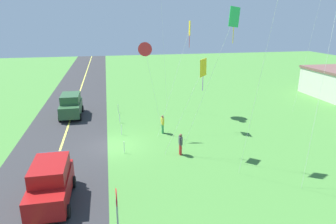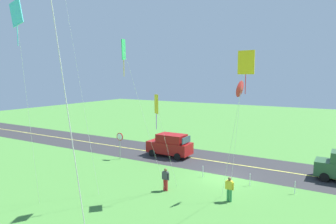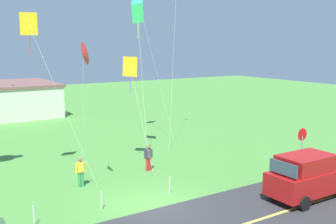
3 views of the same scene
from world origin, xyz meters
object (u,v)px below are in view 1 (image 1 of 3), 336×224
kite_pink_drift (203,69)px  car_parked_west_near (71,105)px  person_adult_companion (181,143)px  kite_green_far (189,30)px  person_adult_near (163,124)px  car_suv_foreground (51,183)px  kite_blue_mid (233,20)px  kite_red_low (145,50)px  stop_sign (117,205)px

kite_pink_drift → car_parked_west_near: bearing=-136.0°
person_adult_companion → kite_green_far: (-6.05, 2.13, 7.61)m
kite_green_far → person_adult_near: bearing=-58.6°
car_suv_foreground → person_adult_companion: bearing=118.5°
person_adult_companion → kite_blue_mid: kite_blue_mid is taller
kite_red_low → kite_green_far: (-1.45, 3.96, 1.38)m
kite_blue_mid → kite_red_low: bearing=-139.3°
car_suv_foreground → person_adult_companion: size_ratio=2.75×
stop_sign → kite_red_low: size_ratio=0.33×
person_adult_companion → kite_pink_drift: kite_pink_drift is taller
person_adult_companion → kite_green_far: kite_green_far is taller
car_suv_foreground → car_parked_west_near: (-15.27, -0.52, 0.00)m
person_adult_near → kite_green_far: (-1.60, 2.62, 7.61)m
kite_red_low → kite_pink_drift: bearing=38.6°
person_adult_near → car_suv_foreground: bearing=-27.9°
car_parked_west_near → stop_sign: stop_sign is taller
kite_pink_drift → kite_red_low: bearing=-141.4°
car_parked_west_near → car_suv_foreground: bearing=1.9°
kite_pink_drift → stop_sign: bearing=-37.4°
person_adult_companion → kite_blue_mid: (1.03, 3.01, 8.47)m
kite_blue_mid → kite_pink_drift: kite_blue_mid is taller
car_suv_foreground → kite_green_far: bearing=135.6°
stop_sign → kite_blue_mid: (-6.98, 7.78, 7.54)m
person_adult_near → person_adult_companion: (4.46, 0.49, 0.00)m
car_suv_foreground → stop_sign: 4.97m
kite_green_far → kite_pink_drift: 6.23m
kite_green_far → car_parked_west_near: bearing=-114.2°
car_suv_foreground → kite_pink_drift: kite_pink_drift is taller
kite_blue_mid → car_suv_foreground: bearing=-73.2°
stop_sign → person_adult_companion: stop_sign is taller
car_parked_west_near → person_adult_companion: car_parked_west_near is taller
person_adult_near → kite_red_low: size_ratio=0.21×
stop_sign → kite_green_far: kite_green_far is taller
kite_blue_mid → person_adult_companion: bearing=-109.0°
kite_blue_mid → kite_green_far: 7.19m
stop_sign → kite_green_far: size_ratio=0.28×
person_adult_near → kite_blue_mid: 10.69m
car_parked_west_near → kite_pink_drift: 15.51m
car_parked_west_near → kite_blue_mid: (11.91, 11.64, 8.19)m
car_suv_foreground → stop_sign: stop_sign is taller
kite_blue_mid → kite_green_far: (-7.09, -0.88, -0.86)m
car_parked_west_near → kite_blue_mid: kite_blue_mid is taller
car_parked_west_near → kite_green_far: size_ratio=0.48×
kite_red_low → kite_blue_mid: bearing=40.7°
car_parked_west_near → person_adult_near: size_ratio=2.75×
kite_green_far → stop_sign: bearing=-26.1°
car_parked_west_near → kite_blue_mid: size_ratio=0.43×
person_adult_near → kite_red_low: kite_red_low is taller
stop_sign → person_adult_near: bearing=161.0°
car_suv_foreground → car_parked_west_near: same height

